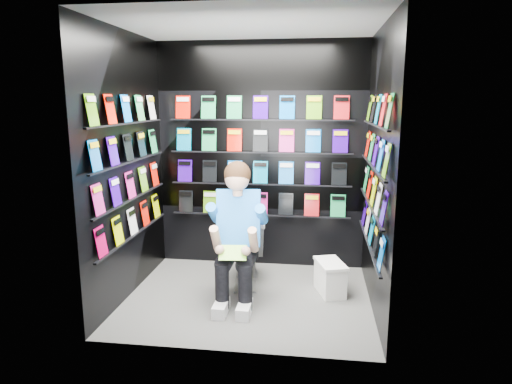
# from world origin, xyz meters

# --- Properties ---
(floor) EXTENTS (2.40, 2.40, 0.00)m
(floor) POSITION_xyz_m (0.00, 0.00, 0.00)
(floor) COLOR #5D5D5B
(floor) RESTS_ON ground
(ceiling) EXTENTS (2.40, 2.40, 0.00)m
(ceiling) POSITION_xyz_m (0.00, 0.00, 2.60)
(ceiling) COLOR white
(ceiling) RESTS_ON floor
(wall_back) EXTENTS (2.40, 0.04, 2.60)m
(wall_back) POSITION_xyz_m (0.00, 1.00, 1.30)
(wall_back) COLOR black
(wall_back) RESTS_ON floor
(wall_front) EXTENTS (2.40, 0.04, 2.60)m
(wall_front) POSITION_xyz_m (0.00, -1.00, 1.30)
(wall_front) COLOR black
(wall_front) RESTS_ON floor
(wall_left) EXTENTS (0.04, 2.00, 2.60)m
(wall_left) POSITION_xyz_m (-1.20, 0.00, 1.30)
(wall_left) COLOR black
(wall_left) RESTS_ON floor
(wall_right) EXTENTS (0.04, 2.00, 2.60)m
(wall_right) POSITION_xyz_m (1.20, 0.00, 1.30)
(wall_right) COLOR black
(wall_right) RESTS_ON floor
(comics_back) EXTENTS (2.10, 0.06, 1.37)m
(comics_back) POSITION_xyz_m (0.00, 0.97, 1.31)
(comics_back) COLOR red
(comics_back) RESTS_ON wall_back
(comics_left) EXTENTS (0.06, 1.70, 1.37)m
(comics_left) POSITION_xyz_m (-1.17, 0.00, 1.31)
(comics_left) COLOR red
(comics_left) RESTS_ON wall_left
(comics_right) EXTENTS (0.06, 1.70, 1.37)m
(comics_right) POSITION_xyz_m (1.17, 0.00, 1.31)
(comics_right) COLOR red
(comics_right) RESTS_ON wall_right
(toilet) EXTENTS (0.50, 0.79, 0.73)m
(toilet) POSITION_xyz_m (-0.09, 0.40, 0.37)
(toilet) COLOR white
(toilet) RESTS_ON floor
(longbox) EXTENTS (0.33, 0.45, 0.30)m
(longbox) POSITION_xyz_m (0.81, 0.23, 0.15)
(longbox) COLOR white
(longbox) RESTS_ON floor
(longbox_lid) EXTENTS (0.36, 0.47, 0.03)m
(longbox_lid) POSITION_xyz_m (0.81, 0.23, 0.32)
(longbox_lid) COLOR white
(longbox_lid) RESTS_ON longbox
(reader) EXTENTS (0.65, 0.89, 1.53)m
(reader) POSITION_xyz_m (-0.09, 0.02, 0.80)
(reader) COLOR #307DDC
(reader) RESTS_ON toilet
(held_comic) EXTENTS (0.26, 0.17, 0.10)m
(held_comic) POSITION_xyz_m (-0.09, -0.33, 0.58)
(held_comic) COLOR green
(held_comic) RESTS_ON reader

